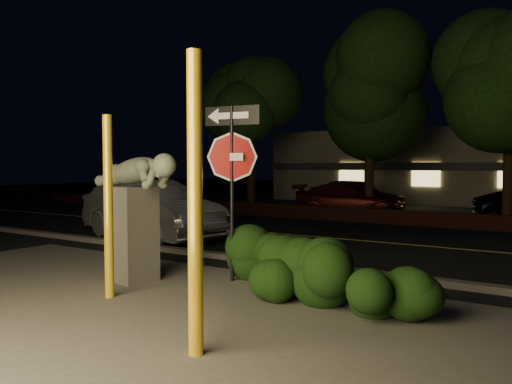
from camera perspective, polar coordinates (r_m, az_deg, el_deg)
ground at (r=16.63m, az=17.11°, el=-4.20°), size 90.00×90.00×0.00m
patio at (r=6.92m, az=-9.32°, el=-14.24°), size 14.00×6.00×0.02m
road at (r=13.79m, az=13.71°, el=-5.61°), size 80.00×8.00×0.01m
lane_marking at (r=13.79m, az=13.71°, el=-5.55°), size 80.00×0.12×0.00m
curb at (r=10.05m, az=5.94°, el=-8.45°), size 80.00×0.25×0.12m
brick_wall at (r=17.85m, az=18.25°, el=-2.92°), size 40.00×0.35×0.50m
parking_lot at (r=23.41m, az=21.77°, el=-2.19°), size 40.00×12.00×0.01m
building at (r=31.19m, az=24.67°, el=2.67°), size 22.00×10.20×4.00m
tree_far_a at (r=22.86m, az=-0.56°, el=11.31°), size 4.60×4.60×7.43m
tree_far_b at (r=20.70m, az=12.99°, el=14.10°), size 5.20×5.20×8.41m
tree_far_c at (r=19.13m, az=27.19°, el=13.57°), size 4.80×4.80×7.84m
yellow_pole_left at (r=7.99m, az=-16.52°, el=-1.71°), size 0.14×0.14×2.83m
yellow_pole_right at (r=5.35m, az=-6.97°, el=-1.53°), size 0.16×0.16×3.27m
signpost at (r=8.74m, az=-2.78°, el=3.96°), size 1.04×0.20×3.09m
sculpture at (r=8.99m, az=-13.74°, el=-1.29°), size 2.12×0.90×2.26m
hedge_center at (r=8.74m, az=2.75°, el=-6.76°), size 2.40×1.58×1.15m
hedge_right at (r=7.46m, az=6.31°, el=-8.24°), size 1.92×1.14×1.21m
hedge_far_right at (r=6.72m, az=16.02°, el=-10.81°), size 1.51×1.16×0.93m
silver_sedan at (r=14.30m, az=-11.92°, el=-1.98°), size 5.25×2.79×1.64m
parked_car_red at (r=22.62m, az=11.31°, el=-0.34°), size 4.61×2.57×1.48m
parked_car_darkred at (r=20.96m, az=10.48°, el=-0.87°), size 4.73×2.78×1.28m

